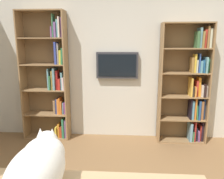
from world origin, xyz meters
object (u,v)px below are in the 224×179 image
bookshelf_right (50,79)px  cat (39,166)px  bookshelf_left (189,85)px  wall_mounted_tv (117,65)px

bookshelf_right → cat: (-0.76, 2.46, -0.13)m
bookshelf_right → cat: bearing=107.2°
bookshelf_left → cat: (1.56, 2.46, -0.05)m
bookshelf_left → cat: bookshelf_left is taller
bookshelf_right → cat: bookshelf_right is taller
bookshelf_right → wall_mounted_tv: bearing=-175.8°
bookshelf_left → wall_mounted_tv: bookshelf_left is taller
bookshelf_right → cat: 2.58m
bookshelf_right → cat: size_ratio=3.06×
bookshelf_right → wall_mounted_tv: 1.16m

